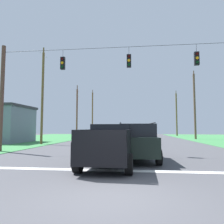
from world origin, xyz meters
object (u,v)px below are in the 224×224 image
object	(u,v)px
utility_pole_near_left	(177,114)
utility_pole_far_left	(42,96)
pickup_truck	(111,145)
distant_car_crossing_white	(129,138)
overhead_signal_span	(124,91)
utility_pole_distant_left	(92,113)
suv_black	(136,141)
utility_pole_far_right	(195,105)
utility_pole_distant_right	(77,112)

from	to	relation	value
utility_pole_near_left	utility_pole_far_left	size ratio (longest dim) A/B	0.97
pickup_truck	distant_car_crossing_white	world-z (taller)	pickup_truck
overhead_signal_span	distant_car_crossing_white	bearing A→B (deg)	88.64
overhead_signal_span	utility_pole_distant_left	size ratio (longest dim) A/B	1.67
suv_black	utility_pole_far_right	xyz separation A→B (m)	(9.72, 23.28, 4.44)
overhead_signal_span	suv_black	distance (m)	4.67
pickup_truck	suv_black	size ratio (longest dim) A/B	1.12
distant_car_crossing_white	utility_pole_far_left	distance (m)	10.76
utility_pole_distant_left	overhead_signal_span	bearing A→B (deg)	-74.74
distant_car_crossing_white	utility_pole_distant_left	bearing A→B (deg)	108.74
utility_pole_near_left	overhead_signal_span	bearing A→B (deg)	-106.67
suv_black	utility_pole_distant_left	distance (m)	40.71
overhead_signal_span	pickup_truck	xyz separation A→B (m)	(-0.42, -4.84, -3.51)
utility_pole_far_left	utility_pole_distant_left	size ratio (longest dim) A/B	0.96
overhead_signal_span	utility_pole_near_left	distance (m)	36.72
suv_black	utility_pole_near_left	xyz separation A→B (m)	(9.73, 38.25, 4.16)
utility_pole_near_left	distant_car_crossing_white	bearing A→B (deg)	-109.95
pickup_truck	utility_pole_near_left	world-z (taller)	utility_pole_near_left
overhead_signal_span	utility_pole_far_left	xyz separation A→B (m)	(-9.56, 7.20, 0.90)
distant_car_crossing_white	utility_pole_distant_right	bearing A→B (deg)	122.95
suv_black	utility_pole_near_left	bearing A→B (deg)	75.73
pickup_truck	overhead_signal_span	bearing A→B (deg)	85.01
pickup_truck	utility_pole_near_left	bearing A→B (deg)	74.69
overhead_signal_span	utility_pole_far_right	distance (m)	22.80
pickup_truck	utility_pole_near_left	xyz separation A→B (m)	(10.95, 40.01, 4.25)
utility_pole_far_right	distant_car_crossing_white	bearing A→B (deg)	-127.28
pickup_truck	distant_car_crossing_white	xyz separation A→B (m)	(0.58, 11.43, -0.18)
utility_pole_distant_right	utility_pole_distant_left	size ratio (longest dim) A/B	0.84
suv_black	pickup_truck	bearing A→B (deg)	-124.84
distant_car_crossing_white	utility_pole_distant_right	size ratio (longest dim) A/B	0.46
pickup_truck	utility_pole_far_right	size ratio (longest dim) A/B	0.48
overhead_signal_span	utility_pole_far_left	world-z (taller)	utility_pole_far_left
pickup_truck	suv_black	xyz separation A→B (m)	(1.22, 1.76, 0.09)
suv_black	utility_pole_distant_right	size ratio (longest dim) A/B	0.51
overhead_signal_span	utility_pole_near_left	xyz separation A→B (m)	(10.53, 35.17, 0.74)
suv_black	distant_car_crossing_white	world-z (taller)	suv_black
distant_car_crossing_white	utility_pole_far_right	bearing A→B (deg)	52.72
utility_pole_distant_right	suv_black	bearing A→B (deg)	-67.07
utility_pole_distant_right	overhead_signal_span	bearing A→B (deg)	-65.96
utility_pole_distant_right	utility_pole_distant_left	xyz separation A→B (m)	(-0.05, 14.08, 0.74)
distant_car_crossing_white	utility_pole_distant_left	world-z (taller)	utility_pole_distant_left
pickup_truck	utility_pole_far_right	bearing A→B (deg)	66.40
utility_pole_distant_right	utility_pole_far_left	bearing A→B (deg)	-89.19
utility_pole_distant_right	utility_pole_distant_left	distance (m)	14.09
utility_pole_far_right	utility_pole_distant_left	xyz separation A→B (m)	(-20.33, 15.77, 0.01)
pickup_truck	utility_pole_distant_left	bearing A→B (deg)	102.96
utility_pole_distant_left	utility_pole_near_left	bearing A→B (deg)	-2.26
distant_car_crossing_white	suv_black	bearing A→B (deg)	-86.18
overhead_signal_span	utility_pole_near_left	world-z (taller)	utility_pole_near_left
utility_pole_far_left	utility_pole_distant_right	bearing A→B (deg)	90.81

